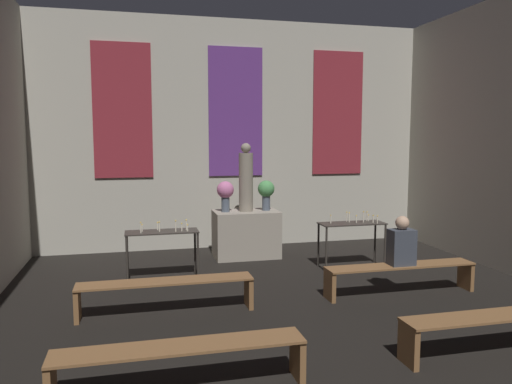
# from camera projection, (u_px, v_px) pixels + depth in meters

# --- Properties ---
(wall_back) EXTENTS (8.20, 0.16, 4.64)m
(wall_back) POSITION_uv_depth(u_px,v_px,m) (235.00, 134.00, 10.26)
(wall_back) COLOR #B2AD9E
(wall_back) RESTS_ON ground_plane
(altar) EXTENTS (1.21, 0.74, 0.88)m
(altar) POSITION_uv_depth(u_px,v_px,m) (246.00, 234.00, 9.48)
(altar) COLOR gray
(altar) RESTS_ON ground_plane
(statue) EXTENTS (0.26, 0.26, 1.28)m
(statue) POSITION_uv_depth(u_px,v_px,m) (246.00, 180.00, 9.37)
(statue) COLOR gray
(statue) RESTS_ON altar
(flower_vase_left) EXTENTS (0.32, 0.32, 0.58)m
(flower_vase_left) POSITION_uv_depth(u_px,v_px,m) (225.00, 192.00, 9.30)
(flower_vase_left) COLOR #4C5666
(flower_vase_left) RESTS_ON altar
(flower_vase_right) EXTENTS (0.32, 0.32, 0.58)m
(flower_vase_right) POSITION_uv_depth(u_px,v_px,m) (266.00, 191.00, 9.49)
(flower_vase_right) COLOR #4C5666
(flower_vase_right) RESTS_ON altar
(candle_rack_left) EXTENTS (1.15, 0.43, 0.97)m
(candle_rack_left) POSITION_uv_depth(u_px,v_px,m) (162.00, 238.00, 7.94)
(candle_rack_left) COLOR #332D28
(candle_rack_left) RESTS_ON ground_plane
(candle_rack_right) EXTENTS (1.15, 0.43, 0.99)m
(candle_rack_right) POSITION_uv_depth(u_px,v_px,m) (352.00, 229.00, 8.71)
(candle_rack_right) COLOR #332D28
(candle_rack_right) RESTS_ON ground_plane
(pew_third_left) EXTENTS (2.24, 0.36, 0.44)m
(pew_third_left) POSITION_uv_depth(u_px,v_px,m) (181.00, 357.00, 4.43)
(pew_third_left) COLOR brown
(pew_third_left) RESTS_ON ground_plane
(pew_third_right) EXTENTS (2.24, 0.36, 0.44)m
(pew_third_right) POSITION_uv_depth(u_px,v_px,m) (502.00, 324.00, 5.22)
(pew_third_right) COLOR brown
(pew_third_right) RESTS_ON ground_plane
(pew_back_left) EXTENTS (2.24, 0.36, 0.44)m
(pew_back_left) POSITION_uv_depth(u_px,v_px,m) (166.00, 289.00, 6.43)
(pew_back_left) COLOR brown
(pew_back_left) RESTS_ON ground_plane
(pew_back_right) EXTENTS (2.24, 0.36, 0.44)m
(pew_back_right) POSITION_uv_depth(u_px,v_px,m) (400.00, 272.00, 7.22)
(pew_back_right) COLOR brown
(pew_back_right) RESTS_ON ground_plane
(person_seated) EXTENTS (0.36, 0.24, 0.71)m
(person_seated) POSITION_uv_depth(u_px,v_px,m) (402.00, 244.00, 7.17)
(person_seated) COLOR #383D47
(person_seated) RESTS_ON pew_back_right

